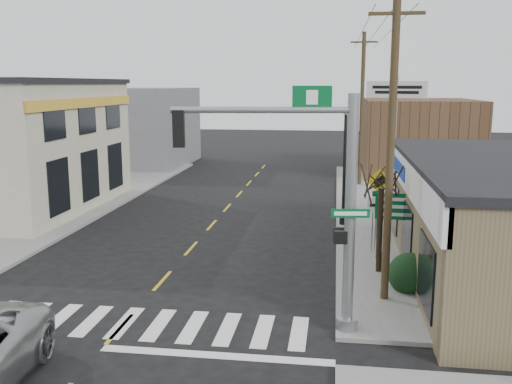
# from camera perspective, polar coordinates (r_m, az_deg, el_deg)

# --- Properties ---
(ground) EXTENTS (140.00, 140.00, 0.00)m
(ground) POSITION_cam_1_polar(r_m,az_deg,el_deg) (16.87, -13.46, -13.15)
(ground) COLOR black
(ground) RESTS_ON ground
(sidewalk_right) EXTENTS (6.00, 38.00, 0.13)m
(sidewalk_right) POSITION_cam_1_polar(r_m,az_deg,el_deg) (28.28, 14.14, -3.24)
(sidewalk_right) COLOR slate
(sidewalk_right) RESTS_ON ground
(sidewalk_left) EXTENTS (6.00, 38.00, 0.13)m
(sidewalk_left) POSITION_cam_1_polar(r_m,az_deg,el_deg) (31.79, -20.12, -2.04)
(sidewalk_left) COLOR slate
(sidewalk_left) RESTS_ON ground
(center_line) EXTENTS (0.12, 56.00, 0.01)m
(center_line) POSITION_cam_1_polar(r_m,az_deg,el_deg) (24.02, -6.51, -5.61)
(center_line) COLOR gold
(center_line) RESTS_ON ground
(crosswalk) EXTENTS (11.00, 2.20, 0.01)m
(crosswalk) POSITION_cam_1_polar(r_m,az_deg,el_deg) (17.20, -12.97, -12.62)
(crosswalk) COLOR silver
(crosswalk) RESTS_ON ground
(bldg_distant_right) EXTENTS (8.00, 10.00, 5.60)m
(bldg_distant_right) POSITION_cam_1_polar(r_m,az_deg,el_deg) (44.89, 15.88, 5.32)
(bldg_distant_right) COLOR #513925
(bldg_distant_right) RESTS_ON ground
(bldg_distant_left) EXTENTS (9.00, 10.00, 6.40)m
(bldg_distant_left) POSITION_cam_1_polar(r_m,az_deg,el_deg) (49.40, -12.08, 6.42)
(bldg_distant_left) COLOR slate
(bldg_distant_left) RESTS_ON ground
(traffic_signal_pole) EXTENTS (5.19, 0.39, 6.58)m
(traffic_signal_pole) POSITION_cam_1_polar(r_m,az_deg,el_deg) (15.15, 6.52, 0.39)
(traffic_signal_pole) COLOR gray
(traffic_signal_pole) RESTS_ON sidewalk_right
(guide_sign) EXTENTS (1.60, 0.13, 2.80)m
(guide_sign) POSITION_cam_1_polar(r_m,az_deg,el_deg) (22.07, 13.87, -2.15)
(guide_sign) COLOR #41331E
(guide_sign) RESTS_ON sidewalk_right
(fire_hydrant) EXTENTS (0.21, 0.21, 0.68)m
(fire_hydrant) POSITION_cam_1_polar(r_m,az_deg,el_deg) (21.18, 12.31, -6.66)
(fire_hydrant) COLOR #D99200
(fire_hydrant) RESTS_ON sidewalk_right
(ped_crossing_sign) EXTENTS (1.13, 0.08, 2.92)m
(ped_crossing_sign) POSITION_cam_1_polar(r_m,az_deg,el_deg) (26.01, 12.24, 0.24)
(ped_crossing_sign) COLOR gray
(ped_crossing_sign) RESTS_ON sidewalk_right
(lamp_post) EXTENTS (0.71, 0.56, 5.48)m
(lamp_post) POSITION_cam_1_polar(r_m,az_deg,el_deg) (27.09, 8.98, 3.34)
(lamp_post) COLOR black
(lamp_post) RESTS_ON sidewalk_right
(dance_center_sign) EXTENTS (3.33, 0.21, 7.07)m
(dance_center_sign) POSITION_cam_1_polar(r_m,az_deg,el_deg) (31.76, 13.78, 8.08)
(dance_center_sign) COLOR gray
(dance_center_sign) RESTS_ON sidewalk_right
(bare_tree) EXTENTS (2.26, 2.26, 4.53)m
(bare_tree) POSITION_cam_1_polar(r_m,az_deg,el_deg) (20.30, 12.51, 1.84)
(bare_tree) COLOR black
(bare_tree) RESTS_ON sidewalk_right
(shrub_front) EXTENTS (1.40, 1.40, 1.05)m
(shrub_front) POSITION_cam_1_polar(r_m,az_deg,el_deg) (19.41, 15.12, -7.92)
(shrub_front) COLOR #1B3A1A
(shrub_front) RESTS_ON sidewalk_right
(shrub_back) EXTENTS (1.21, 1.21, 0.90)m
(shrub_back) POSITION_cam_1_polar(r_m,az_deg,el_deg) (24.72, 19.72, -4.33)
(shrub_back) COLOR black
(shrub_back) RESTS_ON sidewalk_right
(utility_pole_near) EXTENTS (1.60, 0.24, 9.21)m
(utility_pole_near) POSITION_cam_1_polar(r_m,az_deg,el_deg) (17.53, 13.32, 4.25)
(utility_pole_near) COLOR #4A3F26
(utility_pole_near) RESTS_ON sidewalk_right
(utility_pole_far) EXTENTS (1.72, 0.26, 9.90)m
(utility_pole_far) POSITION_cam_1_polar(r_m,az_deg,el_deg) (38.28, 10.54, 8.28)
(utility_pole_far) COLOR #44331C
(utility_pole_far) RESTS_ON sidewalk_right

